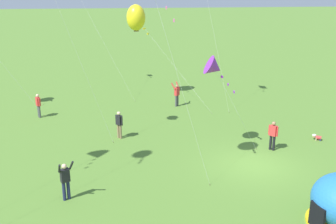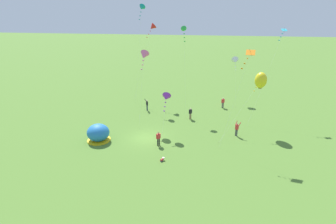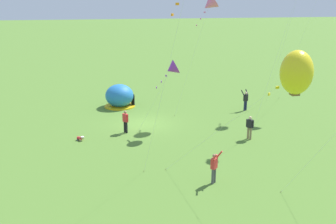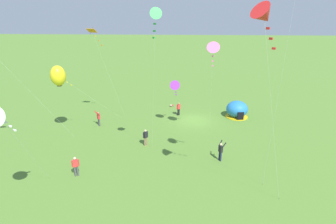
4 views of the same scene
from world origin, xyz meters
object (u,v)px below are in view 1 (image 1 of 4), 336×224
at_px(person_watching_sky, 119,123).
at_px(kite_purple, 215,68).
at_px(toddler_crawling, 317,137).
at_px(person_strolling, 38,104).
at_px(person_far_back, 177,94).
at_px(person_near_tent, 273,134).
at_px(kite_yellow, 136,18).
at_px(person_flying_kite, 65,179).

height_order(person_watching_sky, kite_purple, kite_purple).
distance_m(toddler_crawling, person_strolling, 18.86).
bearing_deg(person_watching_sky, person_far_back, -36.23).
distance_m(person_strolling, kite_purple, 13.71).
relative_size(person_near_tent, person_far_back, 0.91).
xyz_separation_m(person_watching_sky, kite_yellow, (8.88, -1.68, 5.62)).
relative_size(toddler_crawling, person_watching_sky, 0.31).
relative_size(kite_purple, kite_yellow, 0.72).
bearing_deg(toddler_crawling, kite_purple, 96.25).
bearing_deg(person_strolling, person_far_back, -82.19).
height_order(person_watching_sky, person_strolling, same).
distance_m(person_strolling, person_far_back, 10.28).
xyz_separation_m(person_flying_kite, person_strolling, (11.89, 3.19, -0.03)).
relative_size(person_watching_sky, person_strolling, 1.00).
xyz_separation_m(person_near_tent, person_far_back, (9.23, 4.09, 0.03)).
height_order(toddler_crawling, kite_yellow, kite_yellow).
bearing_deg(person_flying_kite, person_strolling, 15.03).
bearing_deg(person_near_tent, person_strolling, 61.24).
bearing_deg(kite_purple, person_near_tent, -95.54).
relative_size(person_strolling, kite_yellow, 0.23).
distance_m(person_watching_sky, person_strolling, 7.41).
bearing_deg(kite_purple, kite_yellow, 16.86).
bearing_deg(kite_yellow, kite_purple, -163.14).
height_order(person_watching_sky, person_flying_kite, person_flying_kite).
bearing_deg(person_flying_kite, toddler_crawling, -70.37).
bearing_deg(person_far_back, kite_purple, -175.96).
bearing_deg(toddler_crawling, person_strolling, 68.99).
relative_size(person_far_back, kite_purple, 0.34).
distance_m(person_strolling, person_near_tent, 16.28).
height_order(person_watching_sky, person_far_back, person_far_back).
bearing_deg(person_watching_sky, person_flying_kite, 160.99).
height_order(person_strolling, person_far_back, person_far_back).
bearing_deg(person_watching_sky, person_strolling, 49.45).
bearing_deg(person_far_back, toddler_crawling, -137.74).
bearing_deg(kite_yellow, toddler_crawling, -136.45).
relative_size(person_flying_kite, kite_yellow, 0.25).
distance_m(person_watching_sky, kite_purple, 6.99).
height_order(toddler_crawling, person_far_back, person_far_back).
distance_m(person_far_back, kite_yellow, 6.83).
bearing_deg(person_far_back, kite_yellow, 47.15).
height_order(kite_purple, kite_yellow, kite_yellow).
xyz_separation_m(toddler_crawling, kite_yellow, (10.82, 10.28, 6.41)).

